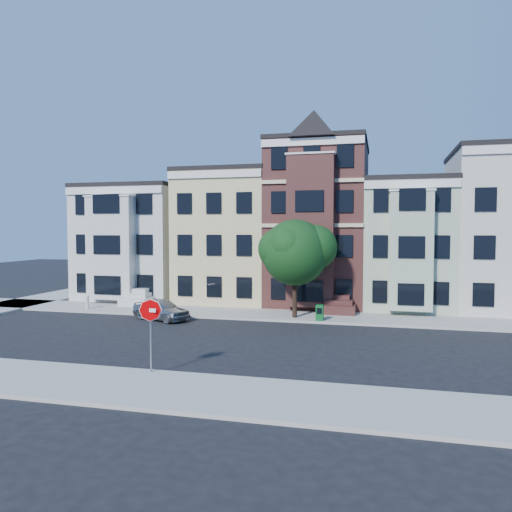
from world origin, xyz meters
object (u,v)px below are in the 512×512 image
(street_tree, at_px, (295,257))
(fire_hydrant, at_px, (87,303))
(newspaper_box, at_px, (320,313))
(parked_car, at_px, (161,309))
(stop_sign, at_px, (151,331))

(street_tree, xyz_separation_m, fire_hydrant, (-14.75, -0.14, -3.46))
(street_tree, relative_size, newspaper_box, 7.85)
(parked_car, distance_m, newspaper_box, 9.94)
(street_tree, relative_size, stop_sign, 2.36)
(street_tree, height_order, newspaper_box, street_tree)
(newspaper_box, distance_m, stop_sign, 13.67)
(street_tree, xyz_separation_m, parked_car, (-8.16, -2.18, -3.29))
(stop_sign, bearing_deg, newspaper_box, 73.59)
(parked_car, bearing_deg, stop_sign, -133.22)
(newspaper_box, bearing_deg, parked_car, -170.08)
(parked_car, distance_m, stop_sign, 12.28)
(street_tree, height_order, parked_car, street_tree)
(street_tree, height_order, fire_hydrant, street_tree)
(street_tree, xyz_separation_m, stop_sign, (-3.35, -13.43, -2.21))
(parked_car, distance_m, fire_hydrant, 6.90)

